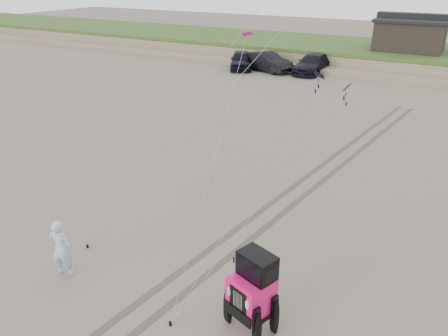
{
  "coord_description": "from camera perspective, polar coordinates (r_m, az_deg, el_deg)",
  "views": [
    {
      "loc": [
        7.17,
        -8.78,
        8.73
      ],
      "look_at": [
        0.68,
        3.0,
        2.6
      ],
      "focal_mm": 35.0,
      "sensor_mm": 36.0,
      "label": 1
    }
  ],
  "objects": [
    {
      "name": "stake_aux",
      "position": [
        12.53,
        -7.04,
        -19.52
      ],
      "size": [
        0.08,
        0.08,
        0.12
      ],
      "primitive_type": "cylinder",
      "color": "black",
      "rests_on": "ground"
    },
    {
      "name": "dune_ridge",
      "position": [
        47.49,
        20.36,
        13.45
      ],
      "size": [
        160.0,
        14.25,
        1.73
      ],
      "color": "#7A6B54",
      "rests_on": "ground"
    },
    {
      "name": "truck_c",
      "position": [
        42.04,
        11.51,
        13.21
      ],
      "size": [
        2.53,
        5.85,
        1.68
      ],
      "primitive_type": "imported",
      "rotation": [
        0.0,
        0.0,
        -0.03
      ],
      "color": "black",
      "rests_on": "ground"
    },
    {
      "name": "truck_b",
      "position": [
        42.25,
        5.52,
        13.69
      ],
      "size": [
        5.68,
        3.52,
        1.77
      ],
      "primitive_type": "imported",
      "rotation": [
        0.0,
        0.0,
        1.24
      ],
      "color": "black",
      "rests_on": "ground"
    },
    {
      "name": "ground",
      "position": [
        14.3,
        -8.44,
        -13.42
      ],
      "size": [
        160.0,
        160.0,
        0.0
      ],
      "primitive_type": "plane",
      "color": "#6B6054",
      "rests_on": "ground"
    },
    {
      "name": "truck_a",
      "position": [
        43.04,
        2.25,
        13.92
      ],
      "size": [
        3.89,
        5.29,
        1.67
      ],
      "primitive_type": "imported",
      "rotation": [
        0.0,
        0.0,
        0.44
      ],
      "color": "black",
      "rests_on": "ground"
    },
    {
      "name": "tire_tracks",
      "position": [
        19.6,
        10.51,
        -2.37
      ],
      "size": [
        5.22,
        29.74,
        0.01
      ],
      "color": "#4C443D",
      "rests_on": "ground"
    },
    {
      "name": "man",
      "position": [
        14.47,
        -20.51,
        -9.74
      ],
      "size": [
        0.82,
        0.69,
        1.92
      ],
      "primitive_type": "imported",
      "rotation": [
        0.0,
        0.0,
        3.52
      ],
      "color": "#90A6DF",
      "rests_on": "ground"
    },
    {
      "name": "cabin",
      "position": [
        46.39,
        23.2,
        15.84
      ],
      "size": [
        6.4,
        5.4,
        3.35
      ],
      "color": "black",
      "rests_on": "dune_ridge"
    },
    {
      "name": "stake_main",
      "position": [
        15.94,
        -17.4,
        -9.72
      ],
      "size": [
        0.08,
        0.08,
        0.12
      ],
      "primitive_type": "cylinder",
      "color": "black",
      "rests_on": "ground"
    },
    {
      "name": "jeep",
      "position": [
        11.84,
        3.58,
        -16.89
      ],
      "size": [
        3.61,
        5.32,
        1.82
      ],
      "primitive_type": null,
      "rotation": [
        0.0,
        0.0,
        -0.34
      ],
      "color": "#FA126B",
      "rests_on": "ground"
    }
  ]
}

